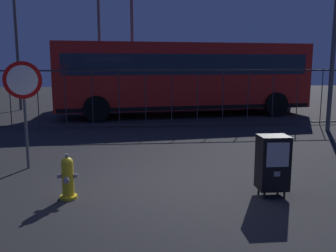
% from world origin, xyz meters
% --- Properties ---
extents(ground_plane, '(60.00, 60.00, 0.00)m').
position_xyz_m(ground_plane, '(0.00, 0.00, 0.00)').
color(ground_plane, '#262628').
extents(fire_hydrant, '(0.33, 0.32, 0.75)m').
position_xyz_m(fire_hydrant, '(-1.49, -0.45, 0.35)').
color(fire_hydrant, yellow).
rests_on(fire_hydrant, ground_plane).
extents(newspaper_box_primary, '(0.48, 0.42, 1.02)m').
position_xyz_m(newspaper_box_primary, '(1.87, -0.62, 0.57)').
color(newspaper_box_primary, black).
rests_on(newspaper_box_primary, ground_plane).
extents(stop_sign, '(0.71, 0.31, 2.23)m').
position_xyz_m(stop_sign, '(-2.64, 1.44, 1.60)').
color(stop_sign, '#4C4F54').
rests_on(stop_sign, ground_plane).
extents(fence_barrier, '(18.03, 0.04, 2.00)m').
position_xyz_m(fence_barrier, '(-0.00, 6.36, 1.02)').
color(fence_barrier, '#2D2D33').
rests_on(fence_barrier, ground_plane).
extents(bus_near, '(10.73, 3.78, 3.00)m').
position_xyz_m(bus_near, '(1.69, 9.36, 1.71)').
color(bus_near, red).
rests_on(bus_near, ground_plane).
extents(bus_far, '(10.56, 2.97, 3.00)m').
position_xyz_m(bus_far, '(2.66, 13.75, 1.71)').
color(bus_far, red).
rests_on(bus_far, ground_plane).
extents(street_light_near_left, '(0.32, 0.32, 7.98)m').
position_xyz_m(street_light_near_left, '(-2.07, 12.74, 4.57)').
color(street_light_near_left, '#4C4F54').
rests_on(street_light_near_left, ground_plane).
extents(street_light_near_right, '(0.32, 0.32, 6.29)m').
position_xyz_m(street_light_near_right, '(-5.77, 11.78, 3.69)').
color(street_light_near_right, '#4C4F54').
rests_on(street_light_near_right, ground_plane).
extents(street_light_far_left, '(0.32, 0.32, 7.55)m').
position_xyz_m(street_light_far_left, '(-0.44, 11.27, 4.34)').
color(street_light_far_left, '#4C4F54').
rests_on(street_light_far_left, ground_plane).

